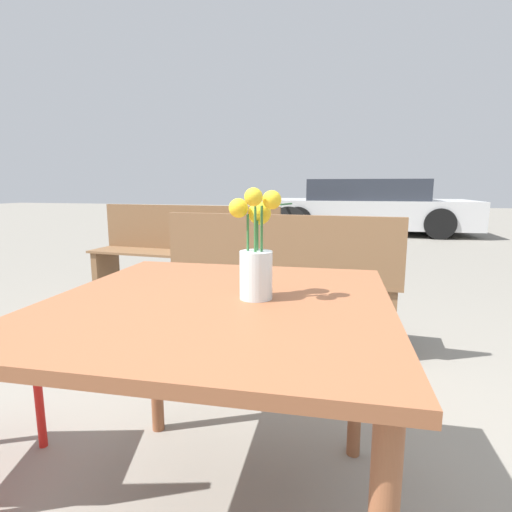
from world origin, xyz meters
TOP-DOWN VIEW (x-y plane):
  - table_front at (0.00, 0.00)m, footprint 0.96×0.98m
  - flower_vase at (0.10, 0.03)m, footprint 0.14×0.14m
  - bench_near at (-1.09, 2.24)m, footprint 1.71×0.47m
  - bench_middle at (-0.07, 1.43)m, footprint 1.47×0.44m
  - bicycle at (-1.14, 5.42)m, footprint 1.68×0.56m
  - parked_car at (0.60, 8.20)m, footprint 4.46×2.02m

SIDE VIEW (x-z plane):
  - bicycle at x=-1.14m, z-range -0.04..0.77m
  - bench_middle at x=-0.07m, z-range 0.03..0.88m
  - bench_near at x=-1.09m, z-range 0.04..0.89m
  - parked_car at x=0.60m, z-range -0.02..1.14m
  - table_front at x=0.00m, z-range 0.27..0.98m
  - flower_vase at x=0.10m, z-range 0.68..0.98m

